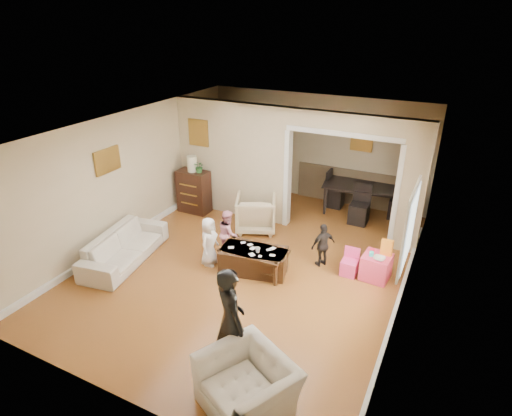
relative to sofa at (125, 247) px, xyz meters
The scene contains 27 objects.
floor 2.42m from the sofa, 24.70° to the left, with size 7.00×7.00×0.00m, color #A85D2B.
partition_left 3.09m from the sofa, 73.96° to the left, with size 2.75×0.18×2.60m, color #C8B592.
partition_right 5.53m from the sofa, 31.05° to the left, with size 0.55×0.18×2.60m, color #C8B592.
partition_header 4.82m from the sofa, 40.51° to the left, with size 2.22×0.18×0.35m, color #C8B592.
window_pane 5.11m from the sofa, ahead, with size 0.03×0.95×1.10m, color white.
framed_art_partition 3.12m from the sofa, 90.40° to the left, with size 0.45×0.03×0.55m, color brown.
framed_art_sofa_wall 1.65m from the sofa, 142.68° to the left, with size 0.03×0.55×0.40m, color brown.
framed_art_alcove 5.70m from the sofa, 53.56° to the left, with size 0.45×0.03×0.55m, color brown.
sofa is the anchor object (origin of this frame).
armchair_back 2.79m from the sofa, 53.53° to the left, with size 0.83×0.85×0.78m, color #C3AE88.
armchair_front 4.10m from the sofa, 27.81° to the right, with size 1.05×0.92×0.69m, color beige.
dresser 2.44m from the sofa, 91.52° to the left, with size 0.73×0.41×1.01m, color black.
table_lamp 2.60m from the sofa, 91.52° to the left, with size 0.22×0.22×0.36m, color #FEF9CF.
potted_plant 2.58m from the sofa, 86.81° to the left, with size 0.25×0.22×0.28m, color #30682E.
coffee_table 2.48m from the sofa, 17.75° to the left, with size 1.19×0.59×0.45m, color #361E11.
coffee_cup 2.57m from the sofa, 16.00° to the left, with size 0.10×0.10×0.09m, color silver.
play_table 4.66m from the sofa, 19.13° to the left, with size 0.47×0.47×0.45m, color #FF4373.
cereal_box 4.81m from the sofa, 19.79° to the left, with size 0.20×0.07×0.30m, color yellow.
cyan_cup 4.55m from the sofa, 18.94° to the left, with size 0.08×0.08×0.08m, color #2AD2C8.
toy_block 4.59m from the sofa, 21.04° to the left, with size 0.08×0.06×0.05m, color red.
play_bowl 4.67m from the sofa, 17.53° to the left, with size 0.20×0.20×0.05m, color silver.
dining_table 5.52m from the sofa, 49.55° to the left, with size 1.99×1.11×0.70m, color black.
adult_person 3.49m from the sofa, 24.68° to the right, with size 0.56×0.37×1.55m, color black.
child_kneel_a 1.64m from the sofa, 21.85° to the left, with size 0.46×0.30×0.95m, color white.
child_kneel_b 1.98m from the sofa, 32.45° to the left, with size 0.46×0.36×0.94m, color pink.
child_toddler 3.73m from the sofa, 23.82° to the left, with size 0.50×0.21×0.85m, color black.
craft_papers 2.51m from the sofa, 17.88° to the left, with size 0.90×0.49×0.00m.
Camera 1 is at (3.15, -6.10, 4.32)m, focal length 29.66 mm.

